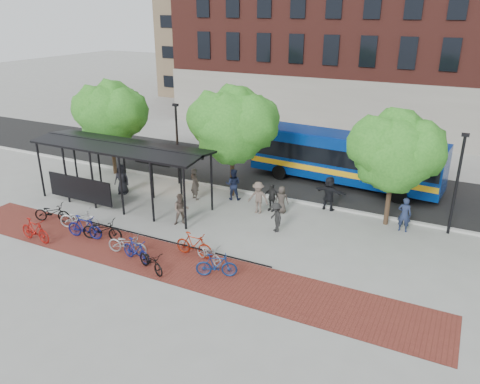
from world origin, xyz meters
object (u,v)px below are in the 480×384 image
at_px(bike_0, 52,212).
at_px(pedestrian_8, 181,210).
at_px(bike_3, 85,227).
at_px(bike_7, 136,250).
at_px(pedestrian_4, 272,197).
at_px(pedestrian_1, 195,184).
at_px(bus, 344,156).
at_px(pedestrian_3, 258,198).
at_px(pedestrian_7, 404,214).
at_px(tree_b, 234,122).
at_px(bus_shelter, 119,153).
at_px(tree_a, 111,112).
at_px(bike_4, 102,230).
at_px(bike_1, 35,230).
at_px(pedestrian_6, 282,200).
at_px(tree_c, 397,149).
at_px(lamp_post_left, 177,142).
at_px(bike_2, 79,218).
at_px(pedestrian_0, 122,179).
at_px(pedestrian_9, 276,217).
at_px(bike_10, 209,253).
at_px(lamp_post_right, 457,182).
at_px(bike_6, 127,244).
at_px(bike_8, 151,261).
at_px(bike_11, 216,265).
at_px(pedestrian_2, 233,184).
at_px(bike_9, 194,245).
at_px(pedestrian_5, 329,193).

relative_size(bike_0, pedestrian_8, 1.16).
height_order(bike_3, pedestrian_8, pedestrian_8).
relative_size(bike_7, pedestrian_4, 1.11).
relative_size(bike_3, pedestrian_1, 1.02).
xyz_separation_m(bus, pedestrian_3, (-2.93, -6.50, -0.96)).
xyz_separation_m(pedestrian_1, pedestrian_7, (11.60, 1.05, -0.04)).
relative_size(tree_b, bus, 0.53).
xyz_separation_m(bus_shelter, tree_a, (-3.77, 3.83, 1.24)).
bearing_deg(bus_shelter, bike_4, -62.55).
relative_size(bike_1, pedestrian_6, 1.25).
distance_m(tree_c, lamp_post_left, 13.16).
bearing_deg(bike_4, bike_2, 61.43).
distance_m(tree_a, pedestrian_0, 5.15).
relative_size(pedestrian_4, pedestrian_9, 1.03).
xyz_separation_m(bike_2, pedestrian_0, (-1.18, 4.76, 0.37)).
bearing_deg(lamp_post_left, bike_0, -109.46).
distance_m(tree_a, bike_0, 8.71).
relative_size(bike_7, pedestrian_7, 0.98).
relative_size(bike_10, pedestrian_1, 0.89).
relative_size(lamp_post_right, bike_1, 2.68).
relative_size(tree_c, bike_1, 3.10).
xyz_separation_m(bike_3, bike_6, (2.89, -0.34, -0.07)).
bearing_deg(bike_4, pedestrian_3, -54.68).
bearing_deg(bike_2, pedestrian_9, -86.20).
bearing_deg(tree_a, bike_8, -43.52).
relative_size(bus_shelter, pedestrian_7, 5.86).
xyz_separation_m(tree_a, pedestrian_3, (11.36, -1.72, -3.34)).
distance_m(bike_3, bike_11, 7.47).
relative_size(pedestrian_0, pedestrian_2, 0.99).
height_order(bike_7, bike_9, bike_9).
relative_size(bike_3, pedestrian_5, 1.00).
distance_m(bike_8, pedestrian_8, 4.69).
relative_size(lamp_post_right, bike_7, 2.90).
bearing_deg(bike_6, bike_0, 71.53).
bearing_deg(lamp_post_right, pedestrian_8, -157.77).
height_order(bus, pedestrian_8, bus).
distance_m(tree_c, bike_9, 10.90).
height_order(lamp_post_right, pedestrian_5, lamp_post_right).
distance_m(bus_shelter, bike_11, 10.19).
distance_m(pedestrian_0, pedestrian_5, 12.29).
distance_m(bus_shelter, bike_0, 4.78).
height_order(tree_a, bike_6, tree_a).
relative_size(bike_0, pedestrian_2, 1.05).
distance_m(bike_7, pedestrian_5, 11.12).
distance_m(pedestrian_5, pedestrian_9, 4.17).
bearing_deg(pedestrian_3, bike_9, -98.36).
relative_size(bike_1, bike_8, 1.08).
bearing_deg(bike_7, bike_2, 86.20).
distance_m(bike_10, pedestrian_4, 6.50).
xyz_separation_m(pedestrian_0, pedestrian_6, (9.67, 1.64, -0.15)).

